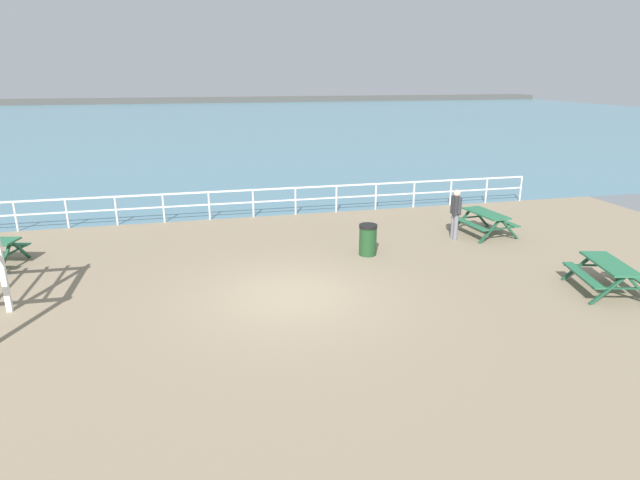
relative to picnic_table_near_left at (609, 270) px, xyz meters
The scene contains 8 objects.
ground_plane 7.94m from the picnic_table_near_left, 168.21° to the left, with size 30.00×24.00×0.20m, color gray.
sea_band 54.92m from the picnic_table_near_left, 98.10° to the left, with size 142.00×90.00×0.01m, color teal.
distant_shoreline 97.67m from the picnic_table_near_left, 94.54° to the left, with size 142.00×6.00×1.80m, color #4C4C47.
seaward_railing 12.15m from the picnic_table_near_left, 129.57° to the left, with size 23.07×0.07×1.08m.
picnic_table_near_left is the anchor object (origin of this frame).
picnic_table_mid_centre 5.20m from the picnic_table_near_left, 94.12° to the left, with size 1.70×1.94×0.80m.
visitor 5.24m from the picnic_table_near_left, 107.99° to the left, with size 0.23×0.53×1.66m.
litter_bin 6.41m from the picnic_table_near_left, 140.05° to the left, with size 0.55×0.55×0.95m.
Camera 1 is at (-2.11, -11.82, 5.22)m, focal length 29.56 mm.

